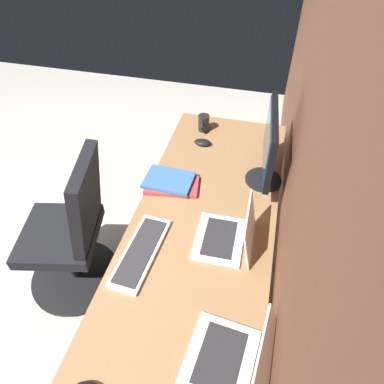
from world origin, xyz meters
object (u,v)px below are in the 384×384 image
Objects in this scene: office_chair at (73,236)px; monitor_primary at (269,145)px; keyboard_main at (141,252)px; mouse_spare at (203,142)px; drawer_pedestal at (185,352)px; coffee_mug at (204,123)px; book_stack_near at (170,183)px; laptop_left at (239,360)px; laptop_leftmost at (231,235)px.

monitor_primary is at bearing 112.81° from office_chair.
monitor_primary reaches higher than keyboard_main.
monitor_primary is 0.52m from mouse_spare.
drawer_pedestal is 6.29× the size of coffee_mug.
office_chair is (0.42, -1.01, -0.51)m from monitor_primary.
mouse_spare is 0.34× the size of book_stack_near.
office_chair is at bearing -111.62° from keyboard_main.
monitor_primary is 1.50× the size of book_stack_near.
laptop_left is 3.41× the size of mouse_spare.
office_chair is at bearing -92.95° from laptop_leftmost.
mouse_spare is (-0.87, 0.09, 0.01)m from keyboard_main.
keyboard_main is (0.63, -0.49, -0.23)m from monitor_primary.
book_stack_near is at bearing -71.51° from monitor_primary.
laptop_leftmost is (0.47, -0.11, -0.19)m from monitor_primary.
drawer_pedestal is 0.72× the size of office_chair.
monitor_primary is at bearing 142.05° from keyboard_main.
monitor_primary is at bearing 108.49° from book_stack_near.
keyboard_main is 0.88m from mouse_spare.
keyboard_main is (-0.24, -0.26, 0.39)m from drawer_pedestal.
coffee_mug is at bearing 144.63° from office_chair.
mouse_spare is at bearing 137.53° from office_chair.
laptop_leftmost is at bearing 162.65° from drawer_pedestal.
book_stack_near is 0.32× the size of office_chair.
office_chair reaches higher than laptop_left.
keyboard_main is 4.12× the size of mouse_spare.
coffee_mug is (-0.15, -0.03, 0.04)m from mouse_spare.
mouse_spare is at bearing -157.85° from laptop_leftmost.
laptop_leftmost is 0.94× the size of book_stack_near.
coffee_mug is (-0.87, -0.32, 0.00)m from laptop_leftmost.
office_chair is (-0.20, -0.52, -0.28)m from keyboard_main.
coffee_mug is at bearing -133.20° from monitor_primary.
coffee_mug is at bearing -171.19° from drawer_pedestal.
monitor_primary is 4.17× the size of coffee_mug.
office_chair reaches higher than mouse_spare.
book_stack_near is at bearing -6.31° from coffee_mug.
office_chair reaches higher than laptop_leftmost.
mouse_spare is (-0.24, -0.40, -0.22)m from monitor_primary.
mouse_spare is at bearing 173.84° from keyboard_main.
laptop_leftmost reaches higher than drawer_pedestal.
keyboard_main is (-0.38, -0.50, -0.04)m from laptop_left.
laptop_leftmost is 0.49m from book_stack_near.
monitor_primary is 1.60× the size of laptop_leftmost.
monitor_primary is (-0.86, 0.23, 0.62)m from drawer_pedestal.
coffee_mug is (-0.40, -0.42, -0.19)m from monitor_primary.
coffee_mug reaches higher than book_stack_near.
mouse_spare is 0.94× the size of coffee_mug.
keyboard_main is 0.62m from office_chair.
drawer_pedestal is 0.90m from office_chair.
laptop_leftmost is 0.55m from laptop_left.
book_stack_near is 0.56m from coffee_mug.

